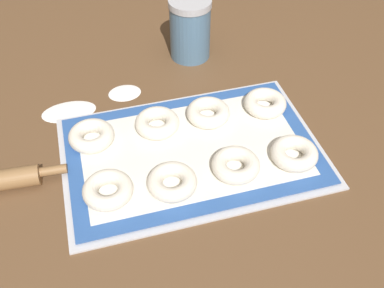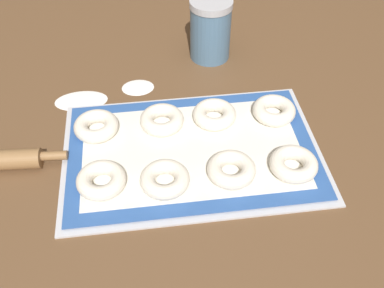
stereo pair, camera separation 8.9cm
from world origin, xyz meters
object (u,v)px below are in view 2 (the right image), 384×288
(flour_canister, at_px, (210,29))
(bagel_back_mid_right, at_px, (214,114))
(bagel_front_far_left, at_px, (101,180))
(bagel_back_far_right, at_px, (274,110))
(baking_tray, at_px, (192,152))
(bagel_front_mid_right, at_px, (231,170))
(bagel_back_mid_left, at_px, (162,120))
(bagel_front_far_right, at_px, (294,164))
(bagel_front_mid_left, at_px, (165,179))
(bagel_back_far_left, at_px, (96,126))

(flour_canister, bearing_deg, bagel_back_mid_right, -96.87)
(bagel_front_far_left, relative_size, bagel_back_far_right, 1.00)
(baking_tray, xyz_separation_m, bagel_front_mid_right, (0.06, -0.08, 0.02))
(bagel_back_mid_left, relative_size, flour_canister, 0.61)
(bagel_front_mid_right, distance_m, bagel_back_far_right, 0.20)
(bagel_back_mid_left, bearing_deg, flour_canister, 61.03)
(bagel_front_far_left, height_order, bagel_back_far_right, same)
(baking_tray, relative_size, bagel_back_mid_left, 5.57)
(baking_tray, bearing_deg, flour_canister, 75.14)
(bagel_front_far_left, distance_m, flour_canister, 0.49)
(baking_tray, bearing_deg, bagel_front_mid_right, -49.93)
(bagel_front_far_right, relative_size, bagel_back_far_right, 1.00)
(flour_canister, bearing_deg, bagel_front_mid_right, -93.43)
(bagel_back_far_right, bearing_deg, flour_canister, 110.83)
(bagel_front_mid_right, height_order, bagel_front_far_right, same)
(flour_canister, bearing_deg, bagel_front_mid_left, -109.70)
(bagel_back_far_right, bearing_deg, bagel_back_far_left, -179.88)
(baking_tray, bearing_deg, bagel_back_mid_right, 54.30)
(bagel_front_far_right, height_order, flour_canister, flour_canister)
(bagel_front_far_left, height_order, bagel_front_mid_right, same)
(bagel_back_mid_right, bearing_deg, bagel_back_far_right, -1.55)
(baking_tray, xyz_separation_m, bagel_back_far_left, (-0.19, 0.08, 0.02))
(bagel_front_far_left, relative_size, bagel_front_mid_right, 1.00)
(bagel_front_far_right, relative_size, flour_canister, 0.61)
(bagel_back_mid_right, bearing_deg, bagel_back_far_left, -179.01)
(bagel_front_far_left, bearing_deg, bagel_back_far_left, 94.71)
(bagel_front_mid_left, xyz_separation_m, bagel_front_mid_right, (0.13, 0.01, 0.00))
(bagel_back_far_left, relative_size, bagel_back_far_right, 1.00)
(bagel_front_mid_right, relative_size, bagel_front_far_right, 1.00)
(bagel_front_mid_right, bearing_deg, bagel_back_mid_right, 92.16)
(bagel_back_mid_left, bearing_deg, bagel_back_mid_right, 1.28)
(bagel_front_far_left, xyz_separation_m, bagel_front_mid_right, (0.24, -0.01, 0.00))
(flour_canister, bearing_deg, bagel_back_far_right, -69.17)
(bagel_front_mid_left, height_order, bagel_back_far_right, same)
(bagel_front_mid_left, distance_m, bagel_back_mid_right, 0.20)
(bagel_front_far_left, height_order, bagel_back_mid_right, same)
(flour_canister, bearing_deg, bagel_front_far_left, -123.17)
(bagel_front_mid_right, xyz_separation_m, bagel_back_mid_left, (-0.12, 0.16, 0.00))
(bagel_back_mid_left, bearing_deg, bagel_front_far_right, -33.52)
(bagel_front_mid_left, relative_size, bagel_back_mid_left, 1.00)
(bagel_front_far_right, bearing_deg, bagel_back_far_right, 88.88)
(bagel_back_far_left, bearing_deg, bagel_front_far_right, -22.60)
(bagel_front_mid_right, height_order, bagel_back_mid_left, same)
(baking_tray, distance_m, flour_canister, 0.35)
(bagel_front_far_left, height_order, flour_canister, flour_canister)
(bagel_front_mid_right, bearing_deg, bagel_front_mid_left, -176.47)
(bagel_front_mid_right, height_order, bagel_back_far_left, same)
(bagel_back_mid_left, height_order, bagel_back_far_right, same)
(bagel_back_far_right, bearing_deg, bagel_front_mid_left, -146.90)
(bagel_front_far_left, xyz_separation_m, bagel_back_mid_right, (0.24, 0.15, 0.00))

